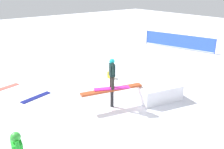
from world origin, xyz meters
TOP-DOWN VIEW (x-y plane):
  - ground_plane at (0.00, 0.00)m, footprint 60.00×60.00m
  - rail_feature at (0.00, 0.00)m, footprint 2.58×0.92m
  - snow_kicker_ramp at (-2.02, 0.52)m, footprint 2.12×1.90m
  - main_rider_on_rail at (0.00, 0.00)m, footprint 1.40×0.89m
  - loose_snowboard_coral at (2.90, -4.69)m, footprint 1.53×0.61m
  - loose_snowboard_navy at (2.09, -2.76)m, footprint 1.45×0.61m
  - backpack_on_snow at (-2.00, -2.61)m, footprint 0.27×0.33m
  - safety_fence at (-10.01, -4.39)m, footprint 1.41×5.40m

SIDE VIEW (x-z plane):
  - ground_plane at x=0.00m, z-range 0.00..0.00m
  - loose_snowboard_coral at x=2.90m, z-range 0.00..0.02m
  - loose_snowboard_navy at x=2.09m, z-range 0.00..0.02m
  - backpack_on_snow at x=-2.00m, z-range 0.00..0.34m
  - snow_kicker_ramp at x=-2.02m, z-range 0.00..0.67m
  - safety_fence at x=-10.01m, z-range 0.05..1.15m
  - rail_feature at x=0.00m, z-range 0.28..1.07m
  - main_rider_on_rail at x=0.00m, z-range 0.77..2.01m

